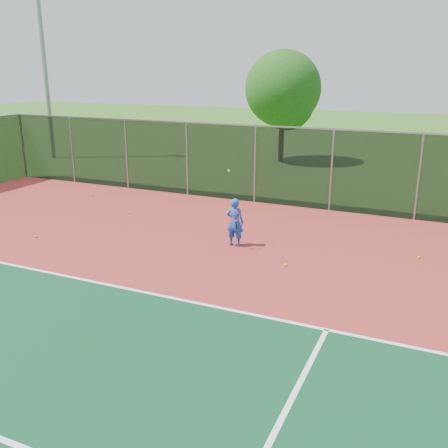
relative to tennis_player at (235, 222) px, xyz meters
name	(u,v)px	position (x,y,z in m)	size (l,w,h in m)	color
ground	(165,389)	(1.68, -6.92, -0.75)	(120.00, 120.00, 0.00)	#2D5E1B
court_apron	(216,333)	(1.68, -4.92, -0.74)	(30.00, 20.00, 0.02)	maroon
fence_back	(332,169)	(1.68, 5.08, 0.81)	(30.00, 0.06, 3.03)	black
tennis_player	(235,222)	(0.00, 0.00, 0.00)	(0.59, 0.60, 2.27)	blue
practice_ball_0	(418,257)	(5.09, 1.10, -0.70)	(0.07, 0.07, 0.07)	#BBCA17
practice_ball_1	(286,265)	(1.88, -0.95, -0.70)	(0.07, 0.07, 0.07)	#BBCA17
practice_ball_2	(92,195)	(-7.85, 3.22, -0.70)	(0.07, 0.07, 0.07)	#BBCA17
practice_ball_3	(129,213)	(-4.90, 1.60, -0.70)	(0.07, 0.07, 0.07)	#BBCA17
practice_ball_5	(36,236)	(-5.98, -1.88, -0.70)	(0.07, 0.07, 0.07)	#BBCA17
floodlight_nw	(41,32)	(-16.08, 10.03, 6.32)	(0.90, 0.40, 12.59)	gray
tree_back_left	(284,92)	(-3.13, 14.24, 3.11)	(4.19, 4.19, 6.16)	#332212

